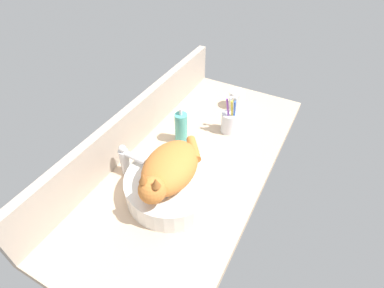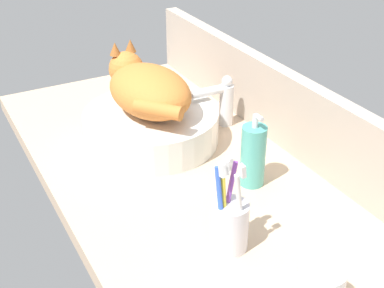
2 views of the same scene
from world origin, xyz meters
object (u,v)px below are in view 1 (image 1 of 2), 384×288
object	(u,v)px
faucet	(127,159)
soap_dispenser	(181,128)
cat	(169,169)
sink_basin	(172,186)
toothbrush_cup	(229,121)
water_glass	(236,100)

from	to	relation	value
faucet	soap_dispenser	bearing A→B (deg)	-17.78
soap_dispenser	cat	bearing A→B (deg)	-157.85
sink_basin	toothbrush_cup	bearing A→B (deg)	-5.41
cat	faucet	distance (cm)	21.06
faucet	toothbrush_cup	distance (cm)	47.80
cat	toothbrush_cup	distance (cm)	44.66
sink_basin	soap_dispenser	distance (cm)	29.38
sink_basin	toothbrush_cup	world-z (taller)	toothbrush_cup
sink_basin	water_glass	size ratio (longest dim) A/B	3.76
faucet	toothbrush_cup	xyz separation A→B (cm)	(41.47, -23.70, -1.87)
sink_basin	faucet	world-z (taller)	faucet
sink_basin	cat	size ratio (longest dim) A/B	1.01
sink_basin	toothbrush_cup	distance (cm)	42.54
cat	water_glass	world-z (taller)	cat
faucet	sink_basin	bearing A→B (deg)	-92.50
cat	toothbrush_cup	size ratio (longest dim) A/B	1.73
cat	soap_dispenser	xyz separation A→B (cm)	(28.30, 11.52, -6.89)
faucet	toothbrush_cup	world-z (taller)	toothbrush_cup
sink_basin	faucet	bearing A→B (deg)	87.50
faucet	soap_dispenser	xyz separation A→B (cm)	(26.08, -8.36, -0.30)
soap_dispenser	toothbrush_cup	bearing A→B (deg)	-44.92
cat	water_glass	size ratio (longest dim) A/B	3.73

